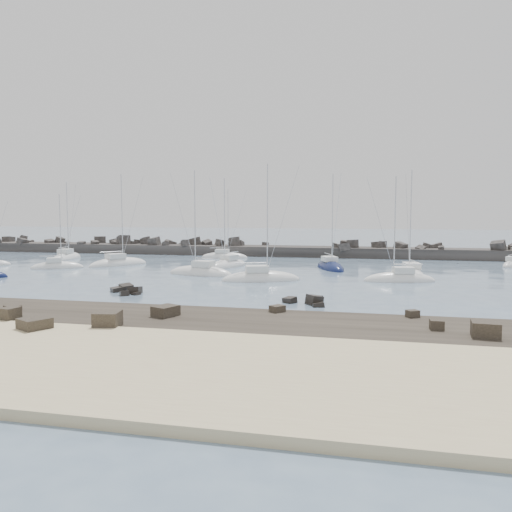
{
  "coord_description": "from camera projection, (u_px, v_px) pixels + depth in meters",
  "views": [
    {
      "loc": [
        19.51,
        -55.41,
        8.21
      ],
      "look_at": [
        4.46,
        12.0,
        2.16
      ],
      "focal_mm": 35.0,
      "sensor_mm": 36.0,
      "label": 1
    }
  ],
  "objects": [
    {
      "name": "sailboat_3",
      "position": [
        118.0,
        264.0,
        77.58
      ],
      "size": [
        7.93,
        9.63,
        15.26
      ],
      "color": "white",
      "rests_on": "ground"
    },
    {
      "name": "sailboat_4",
      "position": [
        224.0,
        257.0,
        90.6
      ],
      "size": [
        8.67,
        3.29,
        13.33
      ],
      "color": "white",
      "rests_on": "ground"
    },
    {
      "name": "sailboat_5",
      "position": [
        201.0,
        274.0,
        65.64
      ],
      "size": [
        9.7,
        4.6,
        14.85
      ],
      "color": "white",
      "rests_on": "ground"
    },
    {
      "name": "ground",
      "position": [
        197.0,
        282.0,
        58.82
      ],
      "size": [
        400.0,
        400.0,
        0.0
      ],
      "primitive_type": "plane",
      "color": "slate",
      "rests_on": "ground"
    },
    {
      "name": "sailboat_9",
      "position": [
        400.0,
        280.0,
        59.42
      ],
      "size": [
        8.81,
        4.07,
        13.52
      ],
      "color": "white",
      "rests_on": "ground"
    },
    {
      "name": "sailboat_13",
      "position": [
        57.0,
        267.0,
        73.42
      ],
      "size": [
        7.55,
        5.69,
        11.84
      ],
      "color": "white",
      "rests_on": "ground"
    },
    {
      "name": "sailboat_12",
      "position": [
        512.0,
        265.0,
        76.24
      ],
      "size": [
        4.78,
        6.29,
        10.06
      ],
      "color": "white",
      "rests_on": "ground"
    },
    {
      "name": "sailboat_8",
      "position": [
        330.0,
        268.0,
        72.8
      ],
      "size": [
        6.0,
        9.75,
        14.76
      ],
      "color": "#101943",
      "rests_on": "ground"
    },
    {
      "name": "rock_cluster_far",
      "position": [
        312.0,
        303.0,
        44.58
      ],
      "size": [
        4.12,
        2.68,
        1.42
      ],
      "color": "black",
      "rests_on": "ground"
    },
    {
      "name": "sailboat_1",
      "position": [
        67.0,
        258.0,
        87.89
      ],
      "size": [
        4.01,
        9.5,
        14.64
      ],
      "color": "white",
      "rests_on": "ground"
    },
    {
      "name": "rock_cluster_near",
      "position": [
        127.0,
        292.0,
        51.4
      ],
      "size": [
        4.17,
        4.39,
        1.49
      ],
      "color": "black",
      "rests_on": "ground"
    },
    {
      "name": "rock_shelf",
      "position": [
        100.0,
        322.0,
        37.4
      ],
      "size": [
        140.0,
        12.16,
        1.79
      ],
      "color": "black",
      "rests_on": "ground"
    },
    {
      "name": "sand_strip",
      "position": [
        6.0,
        360.0,
        27.71
      ],
      "size": [
        140.0,
        14.0,
        1.0
      ],
      "primitive_type": "cube",
      "color": "beige",
      "rests_on": "ground"
    },
    {
      "name": "sailboat_7",
      "position": [
        261.0,
        280.0,
        60.03
      ],
      "size": [
        9.99,
        5.96,
        15.12
      ],
      "color": "white",
      "rests_on": "ground"
    },
    {
      "name": "sailboat_10",
      "position": [
        410.0,
        275.0,
        64.0
      ],
      "size": [
        4.12,
        9.62,
        14.78
      ],
      "color": "white",
      "rests_on": "ground"
    },
    {
      "name": "sailboat_6",
      "position": [
        228.0,
        266.0,
        75.04
      ],
      "size": [
        5.54,
        9.45,
        14.38
      ],
      "color": "white",
      "rests_on": "ground"
    },
    {
      "name": "breakwater",
      "position": [
        224.0,
        253.0,
        97.43
      ],
      "size": [
        115.0,
        7.57,
        5.1
      ],
      "color": "#2C2927",
      "rests_on": "ground"
    }
  ]
}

